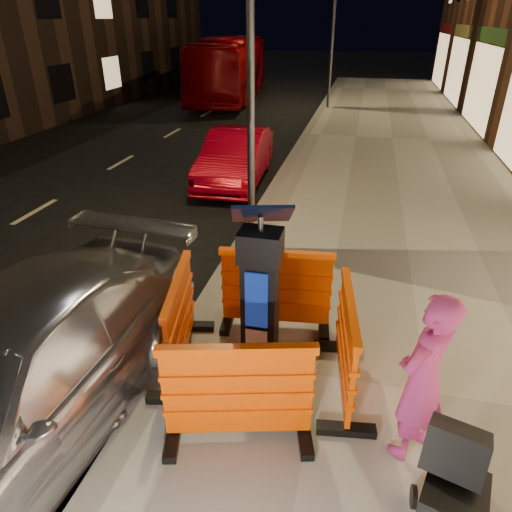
% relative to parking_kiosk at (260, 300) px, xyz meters
% --- Properties ---
extents(ground_plane, '(120.00, 120.00, 0.00)m').
position_rel_parking_kiosk_xyz_m(ground_plane, '(-1.11, 0.13, -1.18)').
color(ground_plane, black).
rests_on(ground_plane, ground).
extents(sidewalk, '(6.00, 60.00, 0.15)m').
position_rel_parking_kiosk_xyz_m(sidewalk, '(1.89, 0.13, -1.11)').
color(sidewalk, gray).
rests_on(sidewalk, ground).
extents(kerb, '(0.30, 60.00, 0.15)m').
position_rel_parking_kiosk_xyz_m(kerb, '(-1.11, 0.13, -1.11)').
color(kerb, slate).
rests_on(kerb, ground).
extents(parking_kiosk, '(0.75, 0.75, 2.06)m').
position_rel_parking_kiosk_xyz_m(parking_kiosk, '(0.00, 0.00, 0.00)').
color(parking_kiosk, black).
rests_on(parking_kiosk, sidewalk).
extents(barrier_front, '(1.58, 0.96, 1.15)m').
position_rel_parking_kiosk_xyz_m(barrier_front, '(0.00, -0.95, -0.46)').
color(barrier_front, '#F64B00').
rests_on(barrier_front, sidewalk).
extents(barrier_back, '(1.53, 0.77, 1.15)m').
position_rel_parking_kiosk_xyz_m(barrier_back, '(0.00, 0.95, -0.46)').
color(barrier_back, '#F64B00').
rests_on(barrier_back, sidewalk).
extents(barrier_kerbside, '(0.89, 1.57, 1.15)m').
position_rel_parking_kiosk_xyz_m(barrier_kerbside, '(-0.95, 0.00, -0.46)').
color(barrier_kerbside, '#F64B00').
rests_on(barrier_kerbside, sidewalk).
extents(barrier_bldgside, '(0.80, 1.54, 1.15)m').
position_rel_parking_kiosk_xyz_m(barrier_bldgside, '(0.95, 0.00, -0.46)').
color(barrier_bldgside, '#F64B00').
rests_on(barrier_bldgside, sidewalk).
extents(car_silver, '(2.52, 5.34, 1.50)m').
position_rel_parking_kiosk_xyz_m(car_silver, '(-2.21, -1.33, -1.18)').
color(car_silver, silver).
rests_on(car_silver, ground).
extents(car_red, '(1.63, 4.08, 1.32)m').
position_rel_parking_kiosk_xyz_m(car_red, '(-2.26, 7.20, -1.18)').
color(car_red, '#A50418').
rests_on(car_red, ground).
extents(bus_doubledecker, '(3.73, 10.97, 3.00)m').
position_rel_parking_kiosk_xyz_m(bus_doubledecker, '(-6.22, 20.53, -1.18)').
color(bus_doubledecker, '#7D0208').
rests_on(bus_doubledecker, ground).
extents(man, '(0.72, 0.76, 1.76)m').
position_rel_parking_kiosk_xyz_m(man, '(1.63, -0.69, -0.15)').
color(man, '#B32E76').
rests_on(man, sidewalk).
extents(stroller, '(0.73, 0.91, 0.99)m').
position_rel_parking_kiosk_xyz_m(stroller, '(1.83, -1.59, -0.53)').
color(stroller, black).
rests_on(stroller, sidewalk).
extents(street_lamp_mid, '(0.12, 0.12, 6.00)m').
position_rel_parking_kiosk_xyz_m(street_lamp_mid, '(-0.86, 3.13, 1.97)').
color(street_lamp_mid, '#3F3F44').
rests_on(street_lamp_mid, sidewalk).
extents(street_lamp_far, '(0.12, 0.12, 6.00)m').
position_rel_parking_kiosk_xyz_m(street_lamp_far, '(-0.86, 18.13, 1.97)').
color(street_lamp_far, '#3F3F44').
rests_on(street_lamp_far, sidewalk).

